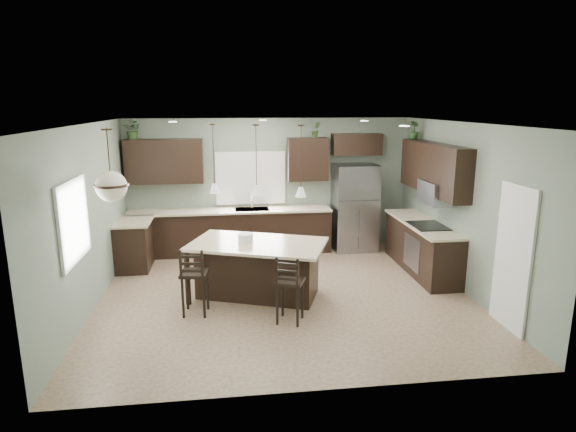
# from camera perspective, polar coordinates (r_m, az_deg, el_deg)

# --- Properties ---
(ground) EXTENTS (6.00, 6.00, 0.00)m
(ground) POSITION_cam_1_polar(r_m,az_deg,el_deg) (8.08, -0.34, -9.33)
(ground) COLOR #9E8466
(ground) RESTS_ON ground
(pantry_door) EXTENTS (0.04, 0.82, 2.04)m
(pantry_door) POSITION_cam_1_polar(r_m,az_deg,el_deg) (7.33, 25.11, -4.56)
(pantry_door) COLOR white
(pantry_door) RESTS_ON ground
(window_back) EXTENTS (1.35, 0.02, 1.00)m
(window_back) POSITION_cam_1_polar(r_m,az_deg,el_deg) (10.27, -4.45, 4.51)
(window_back) COLOR white
(window_back) RESTS_ON room_shell
(window_left) EXTENTS (0.02, 1.10, 1.00)m
(window_left) POSITION_cam_1_polar(r_m,az_deg,el_deg) (7.10, -24.16, -0.58)
(window_left) COLOR white
(window_left) RESTS_ON room_shell
(left_return_cabs) EXTENTS (0.60, 0.90, 0.90)m
(left_return_cabs) POSITION_cam_1_polar(r_m,az_deg,el_deg) (9.66, -17.78, -3.36)
(left_return_cabs) COLOR black
(left_return_cabs) RESTS_ON ground
(left_return_countertop) EXTENTS (0.66, 0.96, 0.04)m
(left_return_countertop) POSITION_cam_1_polar(r_m,az_deg,el_deg) (9.53, -17.86, -0.64)
(left_return_countertop) COLOR beige
(left_return_countertop) RESTS_ON left_return_cabs
(back_lower_cabs) EXTENTS (4.20, 0.60, 0.90)m
(back_lower_cabs) POSITION_cam_1_polar(r_m,az_deg,el_deg) (10.21, -6.78, -1.91)
(back_lower_cabs) COLOR black
(back_lower_cabs) RESTS_ON ground
(back_countertop) EXTENTS (4.20, 0.66, 0.04)m
(back_countertop) POSITION_cam_1_polar(r_m,az_deg,el_deg) (10.08, -6.85, 0.64)
(back_countertop) COLOR beige
(back_countertop) RESTS_ON back_lower_cabs
(sink_inset) EXTENTS (0.70, 0.45, 0.01)m
(sink_inset) POSITION_cam_1_polar(r_m,az_deg,el_deg) (10.09, -4.30, 0.80)
(sink_inset) COLOR gray
(sink_inset) RESTS_ON back_countertop
(faucet) EXTENTS (0.02, 0.02, 0.28)m
(faucet) POSITION_cam_1_polar(r_m,az_deg,el_deg) (10.03, -4.30, 1.57)
(faucet) COLOR silver
(faucet) RESTS_ON back_countertop
(back_upper_left) EXTENTS (1.55, 0.34, 0.90)m
(back_upper_left) POSITION_cam_1_polar(r_m,az_deg,el_deg) (10.13, -14.43, 6.30)
(back_upper_left) COLOR black
(back_upper_left) RESTS_ON room_shell
(back_upper_right) EXTENTS (0.85, 0.34, 0.90)m
(back_upper_right) POSITION_cam_1_polar(r_m,az_deg,el_deg) (10.20, 2.35, 6.74)
(back_upper_right) COLOR black
(back_upper_right) RESTS_ON room_shell
(fridge_header) EXTENTS (1.05, 0.34, 0.45)m
(fridge_header) POSITION_cam_1_polar(r_m,az_deg,el_deg) (10.40, 8.14, 8.41)
(fridge_header) COLOR black
(fridge_header) RESTS_ON room_shell
(right_lower_cabs) EXTENTS (0.60, 2.35, 0.90)m
(right_lower_cabs) POSITION_cam_1_polar(r_m,az_deg,el_deg) (9.42, 15.54, -3.62)
(right_lower_cabs) COLOR black
(right_lower_cabs) RESTS_ON ground
(right_countertop) EXTENTS (0.66, 2.35, 0.04)m
(right_countertop) POSITION_cam_1_polar(r_m,az_deg,el_deg) (9.29, 15.60, -0.85)
(right_countertop) COLOR beige
(right_countertop) RESTS_ON right_lower_cabs
(cooktop) EXTENTS (0.58, 0.75, 0.02)m
(cooktop) POSITION_cam_1_polar(r_m,az_deg,el_deg) (9.04, 16.28, -1.11)
(cooktop) COLOR black
(cooktop) RESTS_ON right_countertop
(wall_oven_front) EXTENTS (0.01, 0.72, 0.60)m
(wall_oven_front) POSITION_cam_1_polar(r_m,az_deg,el_deg) (9.06, 14.42, -4.21)
(wall_oven_front) COLOR gray
(wall_oven_front) RESTS_ON right_lower_cabs
(right_upper_cabs) EXTENTS (0.34, 2.35, 0.90)m
(right_upper_cabs) POSITION_cam_1_polar(r_m,az_deg,el_deg) (9.16, 16.87, 5.45)
(right_upper_cabs) COLOR black
(right_upper_cabs) RESTS_ON room_shell
(microwave) EXTENTS (0.40, 0.75, 0.40)m
(microwave) POSITION_cam_1_polar(r_m,az_deg,el_deg) (8.95, 17.12, 2.66)
(microwave) COLOR gray
(microwave) RESTS_ON right_upper_cabs
(refrigerator) EXTENTS (0.90, 0.74, 1.85)m
(refrigerator) POSITION_cam_1_polar(r_m,az_deg,el_deg) (10.38, 7.91, 1.01)
(refrigerator) COLOR gray
(refrigerator) RESTS_ON ground
(kitchen_island) EXTENTS (2.41, 1.87, 0.92)m
(kitchen_island) POSITION_cam_1_polar(r_m,az_deg,el_deg) (7.86, -3.58, -6.43)
(kitchen_island) COLOR black
(kitchen_island) RESTS_ON ground
(serving_dish) EXTENTS (0.24, 0.24, 0.14)m
(serving_dish) POSITION_cam_1_polar(r_m,az_deg,el_deg) (7.75, -5.05, -2.59)
(serving_dish) COLOR white
(serving_dish) RESTS_ON kitchen_island
(bar_stool_left) EXTENTS (0.44, 0.44, 1.06)m
(bar_stool_left) POSITION_cam_1_polar(r_m,az_deg,el_deg) (7.35, -10.99, -7.53)
(bar_stool_left) COLOR black
(bar_stool_left) RESTS_ON ground
(bar_stool_right) EXTENTS (0.49, 0.49, 1.02)m
(bar_stool_right) POSITION_cam_1_polar(r_m,az_deg,el_deg) (6.97, 0.23, -8.59)
(bar_stool_right) COLOR black
(bar_stool_right) RESTS_ON ground
(pendant_left) EXTENTS (0.17, 0.17, 1.10)m
(pendant_left) POSITION_cam_1_polar(r_m,az_deg,el_deg) (7.68, -8.82, 6.71)
(pendant_left) COLOR silver
(pendant_left) RESTS_ON room_shell
(pendant_center) EXTENTS (0.17, 0.17, 1.10)m
(pendant_center) POSITION_cam_1_polar(r_m,az_deg,el_deg) (7.45, -3.78, 6.64)
(pendant_center) COLOR silver
(pendant_center) RESTS_ON room_shell
(pendant_right) EXTENTS (0.17, 0.17, 1.10)m
(pendant_right) POSITION_cam_1_polar(r_m,az_deg,el_deg) (7.27, 1.54, 6.50)
(pendant_right) COLOR white
(pendant_right) RESTS_ON room_shell
(chandelier) EXTENTS (0.44, 0.44, 0.95)m
(chandelier) POSITION_cam_1_polar(r_m,az_deg,el_deg) (6.60, -20.40, 5.64)
(chandelier) COLOR beige
(chandelier) RESTS_ON room_shell
(plant_back_left) EXTENTS (0.39, 0.36, 0.37)m
(plant_back_left) POSITION_cam_1_polar(r_m,az_deg,el_deg) (10.14, -17.90, 9.70)
(plant_back_left) COLOR #2A4920
(plant_back_left) RESTS_ON back_upper_left
(plant_back_right) EXTENTS (0.20, 0.17, 0.33)m
(plant_back_right) POSITION_cam_1_polar(r_m,az_deg,el_deg) (10.15, 3.31, 10.19)
(plant_back_right) COLOR #355123
(plant_back_right) RESTS_ON back_upper_right
(plant_right_wall) EXTENTS (0.26, 0.26, 0.36)m
(plant_right_wall) POSITION_cam_1_polar(r_m,az_deg,el_deg) (9.98, 14.68, 9.81)
(plant_right_wall) COLOR #25481F
(plant_right_wall) RESTS_ON right_upper_cabs
(room_shell) EXTENTS (6.00, 6.00, 6.00)m
(room_shell) POSITION_cam_1_polar(r_m,az_deg,el_deg) (7.60, -0.36, 2.59)
(room_shell) COLOR slate
(room_shell) RESTS_ON ground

